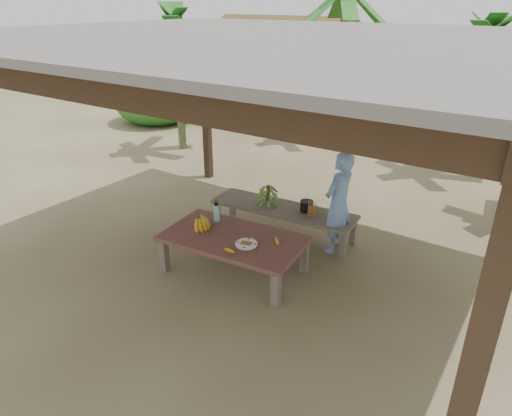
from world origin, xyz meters
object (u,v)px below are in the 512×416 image
Objects in this scene: water_flask at (217,212)px; bench at (283,211)px; woman at (338,203)px; work_table at (234,241)px; ripe_banana_bunch at (198,222)px; plate at (246,244)px; cooking_pot at (307,206)px.

bench is at bearing 64.42° from water_flask.
woman is (1.33, 1.01, 0.10)m from water_flask.
work_table is 1.22m from bench.
ripe_banana_bunch reaches higher than plate.
water_flask is 1.67m from woman.
ripe_banana_bunch is 0.99× the size of water_flask.
work_table is at bearing -95.38° from bench.
bench is at bearing -167.14° from cooking_pot.
cooking_pot is 0.55m from woman.
cooking_pot reaches higher than work_table.
cooking_pot is (0.35, 1.30, 0.09)m from work_table.
work_table is 0.84× the size of bench.
cooking_pot is (0.82, 1.06, -0.10)m from water_flask.
water_flask is at bearing -127.79° from cooking_pot.
ripe_banana_bunch is 0.80m from plate.
water_flask is at bearing 78.68° from ripe_banana_bunch.
work_table reaches higher than bench.
woman reaches higher than ripe_banana_bunch.
work_table is at bearing -27.54° from water_flask.
work_table is 1.55m from woman.
ripe_banana_bunch is 1.10× the size of plate.
ripe_banana_bunch is at bearing -122.83° from cooking_pot.
woman is (0.51, -0.05, 0.20)m from cooking_pot.
cooking_pot is 0.13× the size of woman.
woman reaches higher than cooking_pot.
water_flask is at bearing -120.91° from bench.
water_flask is at bearing 146.51° from work_table.
bench is 1.41m from ripe_banana_bunch.
cooking_pot is at bearing 57.17° from ripe_banana_bunch.
water_flask is at bearing -44.06° from woman.
bench is at bearing 84.01° from work_table.
woman is at bearing 66.14° from plate.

